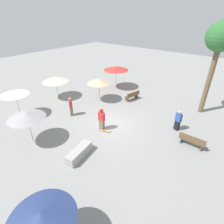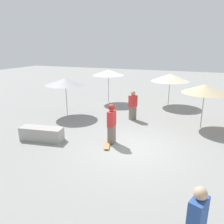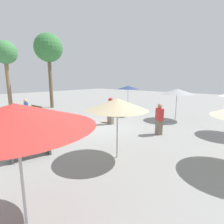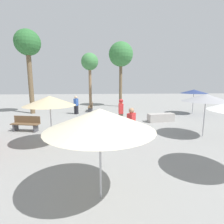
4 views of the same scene
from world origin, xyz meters
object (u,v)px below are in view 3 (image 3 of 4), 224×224
object	(u,v)px
bench_near	(35,111)
bench_far	(30,146)
concrete_ledge	(127,112)
bystander_far	(159,119)
skater_main	(110,110)
shade_umbrella_tan	(117,104)
skateboard	(107,122)
bystander_watching	(26,111)
shade_umbrella_grey	(177,91)
palm_tree_center_right	(5,54)
shade_umbrella_navy	(128,88)
shade_umbrella_red	(15,115)
palm_tree_right	(48,49)

from	to	relation	value
bench_near	bench_far	bearing A→B (deg)	152.28
concrete_ledge	bystander_far	xyz separation A→B (m)	(2.88, 4.11, 0.52)
skater_main	bystander_far	size ratio (longest dim) A/B	1.05
skater_main	shade_umbrella_tan	size ratio (longest dim) A/B	0.78
bench_far	bystander_far	size ratio (longest dim) A/B	1.03
skateboard	bystander_watching	distance (m)	5.25
concrete_ledge	bench_far	world-z (taller)	bench_far
bench_far	skater_main	bearing A→B (deg)	-157.05
shade_umbrella_grey	palm_tree_center_right	bearing A→B (deg)	-63.24
bench_far	bystander_watching	distance (m)	5.69
skater_main	bystander_far	bearing A→B (deg)	179.38
shade_umbrella_tan	bystander_far	distance (m)	3.72
shade_umbrella_navy	palm_tree_center_right	world-z (taller)	palm_tree_center_right
shade_umbrella_navy	palm_tree_center_right	size ratio (longest dim) A/B	0.37
bench_near	shade_umbrella_tan	xyz separation A→B (m)	(1.30, 9.09, 1.54)
skater_main	bystander_watching	bearing A→B (deg)	36.58
skateboard	bystander_watching	size ratio (longest dim) A/B	0.52
shade_umbrella_navy	shade_umbrella_red	distance (m)	15.73
shade_umbrella_grey	bench_near	bearing A→B (deg)	-54.07
concrete_ledge	shade_umbrella_red	bearing A→B (deg)	26.40
shade_umbrella_navy	palm_tree_right	size ratio (longest dim) A/B	0.32
shade_umbrella_grey	palm_tree_center_right	world-z (taller)	palm_tree_center_right
skater_main	bench_far	world-z (taller)	skater_main
skateboard	shade_umbrella_navy	bearing A→B (deg)	-81.82
shade_umbrella_red	shade_umbrella_grey	distance (m)	11.03
concrete_ledge	bench_far	bearing A→B (deg)	12.01
shade_umbrella_red	skateboard	bearing A→B (deg)	-147.61
bench_far	shade_umbrella_navy	size ratio (longest dim) A/B	0.74
skateboard	shade_umbrella_grey	world-z (taller)	shade_umbrella_grey
skater_main	shade_umbrella_navy	xyz separation A→B (m)	(-6.71, -3.51, 1.04)
concrete_ledge	bystander_far	distance (m)	5.04
bystander_watching	shade_umbrella_tan	bearing A→B (deg)	-159.92
skater_main	bystander_watching	size ratio (longest dim) A/B	1.08
skater_main	bystander_far	distance (m)	3.29
skateboard	bench_far	distance (m)	5.75
shade_umbrella_tan	shade_umbrella_navy	xyz separation A→B (m)	(-10.18, -6.90, -0.01)
bench_near	palm_tree_center_right	distance (m)	6.09
palm_tree_center_right	bench_far	bearing A→B (deg)	73.89
shade_umbrella_red	concrete_ledge	bearing A→B (deg)	-153.60
bench_near	palm_tree_center_right	bearing A→B (deg)	2.32
shade_umbrella_navy	shade_umbrella_grey	bearing A→B (deg)	65.47
skateboard	skater_main	bearing A→B (deg)	154.80
skater_main	shade_umbrella_navy	world-z (taller)	shade_umbrella_navy
bench_near	bench_far	xyz separation A→B (m)	(3.36, 6.68, 0.00)
bench_near	palm_tree_right	size ratio (longest dim) A/B	0.23
skater_main	palm_tree_right	world-z (taller)	palm_tree_right
concrete_ledge	shade_umbrella_grey	distance (m)	3.99
skater_main	shade_umbrella_red	xyz separation A→B (m)	(7.03, 4.13, 1.33)
bench_near	shade_umbrella_navy	world-z (taller)	shade_umbrella_navy
bench_near	shade_umbrella_red	size ratio (longest dim) A/B	0.60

